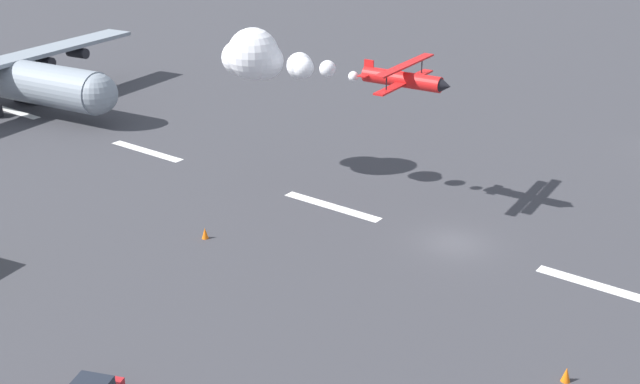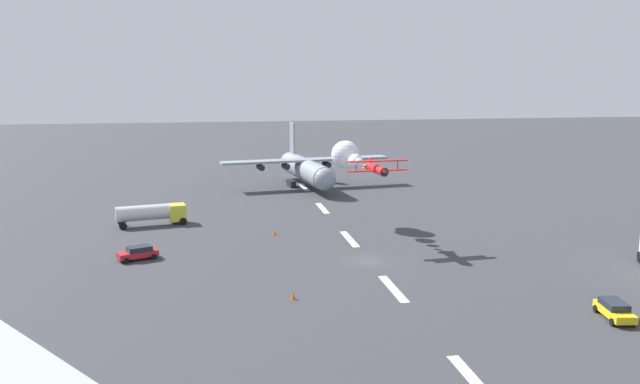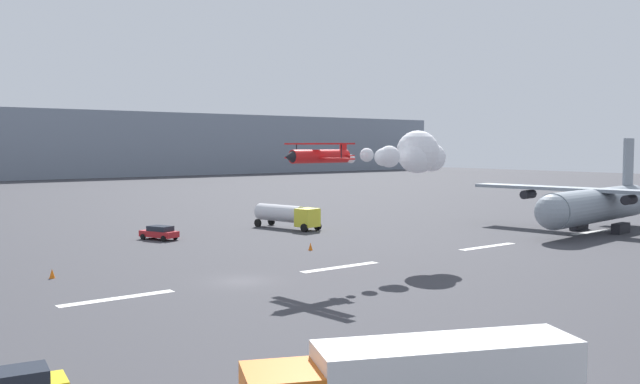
{
  "view_description": "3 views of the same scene",
  "coord_description": "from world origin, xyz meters",
  "px_view_note": "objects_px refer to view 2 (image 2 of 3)",
  "views": [
    {
      "loc": [
        -19.98,
        41.44,
        22.67
      ],
      "look_at": [
        7.94,
        3.82,
        2.87
      ],
      "focal_mm": 43.9,
      "sensor_mm": 36.0,
      "label": 1
    },
    {
      "loc": [
        -67.37,
        17.31,
        20.4
      ],
      "look_at": [
        31.23,
        0.0,
        2.18
      ],
      "focal_mm": 36.24,
      "sensor_mm": 36.0,
      "label": 2
    },
    {
      "loc": [
        -26.87,
        -44.45,
        10.27
      ],
      "look_at": [
        5.74,
        -2.3,
        6.67
      ],
      "focal_mm": 38.59,
      "sensor_mm": 36.0,
      "label": 3
    }
  ],
  "objects_px": {
    "followme_car_yellow": "(614,309)",
    "traffic_cone_near": "(293,296)",
    "stunt_biplane_red": "(349,157)",
    "airport_staff_sedan": "(138,252)",
    "fuel_tanker_truck": "(152,213)",
    "traffic_cone_far": "(275,232)",
    "cargo_transport_plane": "(307,170)"
  },
  "relations": [
    {
      "from": "followme_car_yellow",
      "to": "traffic_cone_near",
      "type": "bearing_deg",
      "value": 70.25
    },
    {
      "from": "stunt_biplane_red",
      "to": "airport_staff_sedan",
      "type": "xyz_separation_m",
      "value": [
        -11.57,
        26.65,
        -8.69
      ]
    },
    {
      "from": "fuel_tanker_truck",
      "to": "traffic_cone_far",
      "type": "height_order",
      "value": "fuel_tanker_truck"
    },
    {
      "from": "fuel_tanker_truck",
      "to": "traffic_cone_far",
      "type": "relative_size",
      "value": 12.75
    },
    {
      "from": "traffic_cone_near",
      "to": "airport_staff_sedan",
      "type": "bearing_deg",
      "value": 43.93
    },
    {
      "from": "airport_staff_sedan",
      "to": "traffic_cone_near",
      "type": "distance_m",
      "value": 22.16
    },
    {
      "from": "cargo_transport_plane",
      "to": "stunt_biplane_red",
      "type": "height_order",
      "value": "stunt_biplane_red"
    },
    {
      "from": "cargo_transport_plane",
      "to": "traffic_cone_near",
      "type": "xyz_separation_m",
      "value": [
        -58.64,
        10.48,
        -3.01
      ]
    },
    {
      "from": "stunt_biplane_red",
      "to": "traffic_cone_far",
      "type": "bearing_deg",
      "value": 106.42
    },
    {
      "from": "stunt_biplane_red",
      "to": "followme_car_yellow",
      "type": "relative_size",
      "value": 3.91
    },
    {
      "from": "cargo_transport_plane",
      "to": "traffic_cone_near",
      "type": "bearing_deg",
      "value": 169.87
    },
    {
      "from": "traffic_cone_far",
      "to": "followme_car_yellow",
      "type": "bearing_deg",
      "value": -143.16
    },
    {
      "from": "cargo_transport_plane",
      "to": "stunt_biplane_red",
      "type": "distance_m",
      "value": 31.72
    },
    {
      "from": "cargo_transport_plane",
      "to": "followme_car_yellow",
      "type": "bearing_deg",
      "value": -166.99
    },
    {
      "from": "fuel_tanker_truck",
      "to": "traffic_cone_far",
      "type": "bearing_deg",
      "value": -117.7
    },
    {
      "from": "cargo_transport_plane",
      "to": "airport_staff_sedan",
      "type": "height_order",
      "value": "cargo_transport_plane"
    },
    {
      "from": "fuel_tanker_truck",
      "to": "traffic_cone_near",
      "type": "bearing_deg",
      "value": -155.28
    },
    {
      "from": "cargo_transport_plane",
      "to": "followme_car_yellow",
      "type": "height_order",
      "value": "cargo_transport_plane"
    },
    {
      "from": "airport_staff_sedan",
      "to": "traffic_cone_near",
      "type": "xyz_separation_m",
      "value": [
        -15.96,
        -15.37,
        -0.44
      ]
    },
    {
      "from": "traffic_cone_near",
      "to": "traffic_cone_far",
      "type": "height_order",
      "value": "same"
    },
    {
      "from": "stunt_biplane_red",
      "to": "traffic_cone_far",
      "type": "relative_size",
      "value": 24.51
    },
    {
      "from": "cargo_transport_plane",
      "to": "followme_car_yellow",
      "type": "xyz_separation_m",
      "value": [
        -68.05,
        -15.72,
        -2.58
      ]
    },
    {
      "from": "stunt_biplane_red",
      "to": "fuel_tanker_truck",
      "type": "xyz_separation_m",
      "value": [
        5.3,
        26.39,
        -7.76
      ]
    },
    {
      "from": "stunt_biplane_red",
      "to": "airport_staff_sedan",
      "type": "distance_m",
      "value": 30.33
    },
    {
      "from": "followme_car_yellow",
      "to": "traffic_cone_far",
      "type": "relative_size",
      "value": 6.27
    },
    {
      "from": "cargo_transport_plane",
      "to": "traffic_cone_far",
      "type": "height_order",
      "value": "cargo_transport_plane"
    },
    {
      "from": "cargo_transport_plane",
      "to": "fuel_tanker_truck",
      "type": "distance_m",
      "value": 36.39
    },
    {
      "from": "stunt_biplane_red",
      "to": "followme_car_yellow",
      "type": "height_order",
      "value": "stunt_biplane_red"
    },
    {
      "from": "fuel_tanker_truck",
      "to": "airport_staff_sedan",
      "type": "distance_m",
      "value": 16.89
    },
    {
      "from": "airport_staff_sedan",
      "to": "traffic_cone_far",
      "type": "bearing_deg",
      "value": -62.35
    },
    {
      "from": "fuel_tanker_truck",
      "to": "airport_staff_sedan",
      "type": "bearing_deg",
      "value": 179.11
    },
    {
      "from": "cargo_transport_plane",
      "to": "traffic_cone_near",
      "type": "distance_m",
      "value": 59.65
    }
  ]
}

